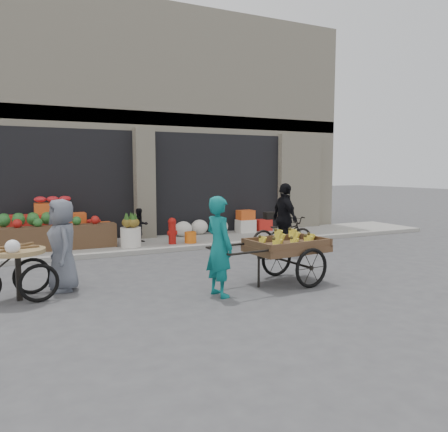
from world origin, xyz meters
name	(u,v)px	position (x,y,z in m)	size (l,w,h in m)	color
ground	(214,280)	(0.00, 0.00, 0.00)	(80.00, 80.00, 0.00)	#424244
sidewalk	(154,244)	(0.00, 4.10, 0.06)	(18.00, 2.20, 0.12)	gray
building	(121,133)	(0.00, 8.03, 3.37)	(14.00, 6.45, 7.00)	beige
fruit_display	(56,226)	(-2.48, 4.38, 0.67)	(3.10, 1.12, 1.24)	red
pineapple_bin	(131,237)	(-0.75, 3.60, 0.37)	(0.52, 0.52, 0.50)	silver
fire_hydrant	(172,230)	(0.35, 3.55, 0.50)	(0.22, 0.22, 0.71)	#A5140F
orange_bucket	(190,237)	(0.85, 3.50, 0.27)	(0.32, 0.32, 0.30)	orange
right_bay_goods	(230,224)	(2.61, 4.70, 0.41)	(3.35, 0.60, 0.70)	silver
seated_person	(140,225)	(-0.35, 4.20, 0.58)	(0.45, 0.35, 0.93)	black
banana_cart	(285,244)	(1.07, -0.78, 0.73)	(2.49, 1.20, 1.01)	brown
vendor_woman	(219,246)	(-0.36, -1.01, 0.83)	(0.61, 0.40, 1.67)	#0E6C6B
tricycle_cart	(17,266)	(-3.38, 0.11, 0.57)	(1.46, 0.96, 0.95)	#9E7F51
vendor_grey	(62,245)	(-2.67, 0.44, 0.80)	(0.78, 0.51, 1.60)	slate
bicycle	(283,234)	(2.80, 1.96, 0.45)	(0.60, 1.72, 0.90)	black
cyclist	(285,219)	(2.60, 1.56, 0.88)	(1.04, 0.43, 1.77)	black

